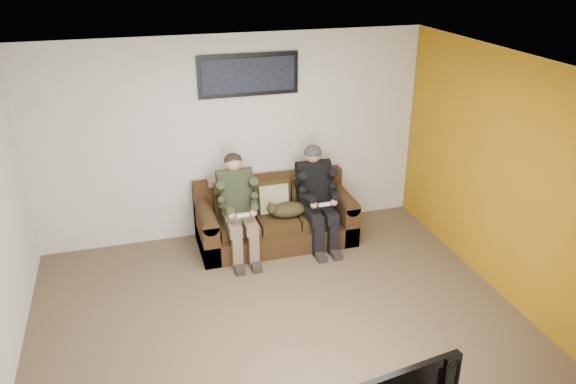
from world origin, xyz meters
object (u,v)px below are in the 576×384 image
object	(u,v)px
person_right	(316,191)
cat	(287,209)
sofa	(274,219)
framed_poster	(249,75)
person_left	(237,201)

from	to	relation	value
person_right	cat	bearing A→B (deg)	179.94
person_right	cat	xyz separation A→B (m)	(-0.39, 0.00, -0.20)
sofa	cat	bearing A→B (deg)	-53.17
person_right	framed_poster	xyz separation A→B (m)	(-0.71, 0.56, 1.40)
sofa	framed_poster	bearing A→B (deg)	116.84
sofa	cat	xyz separation A→B (m)	(0.12, -0.16, 0.19)
person_left	framed_poster	xyz separation A→B (m)	(0.31, 0.56, 1.41)
person_left	cat	world-z (taller)	person_left
sofa	person_left	xyz separation A→B (m)	(-0.51, -0.16, 0.39)
cat	framed_poster	bearing A→B (deg)	119.99
person_left	sofa	bearing A→B (deg)	17.96
cat	framed_poster	size ratio (longest dim) A/B	0.53
person_left	person_right	size ratio (longest dim) A/B	0.99
cat	framed_poster	xyz separation A→B (m)	(-0.32, 0.56, 1.60)
person_right	framed_poster	distance (m)	1.67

